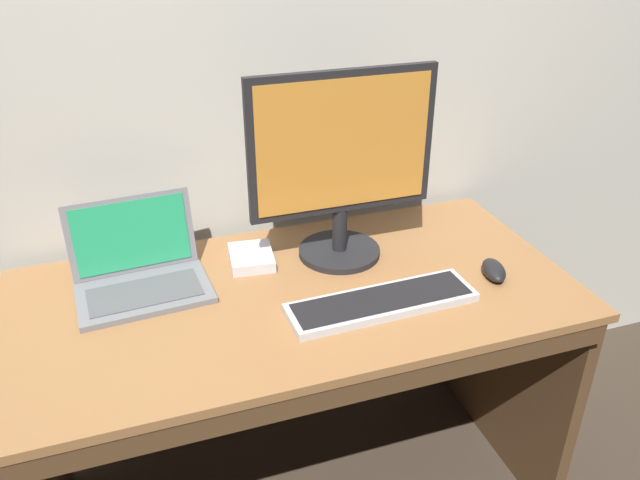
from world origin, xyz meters
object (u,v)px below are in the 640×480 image
Objects in this scene: external_monitor at (342,167)px; wired_keyboard at (382,302)px; laptop_space_gray at (140,272)px; external_drive_box at (251,257)px; computer_mouse at (494,270)px.

external_monitor is 0.38m from wired_keyboard.
external_drive_box is at bearing 6.31° from laptop_space_gray.
computer_mouse is (0.91, -0.25, -0.03)m from laptop_space_gray.
wired_keyboard is at bearing -157.35° from computer_mouse.
external_drive_box is at bearing 129.33° from wired_keyboard.
external_monitor is 4.72× the size of computer_mouse.
laptop_space_gray is 0.60m from external_monitor.
computer_mouse reaches higher than wired_keyboard.
external_drive_box is (-0.25, 0.05, -0.26)m from external_monitor.
wired_keyboard is 0.41m from external_drive_box.
external_drive_box is (0.30, 0.03, -0.03)m from laptop_space_gray.
computer_mouse is at bearing 5.60° from wired_keyboard.
laptop_space_gray is 0.71× the size of wired_keyboard.
laptop_space_gray is 0.94m from computer_mouse.
wired_keyboard is at bearing -26.69° from laptop_space_gray.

